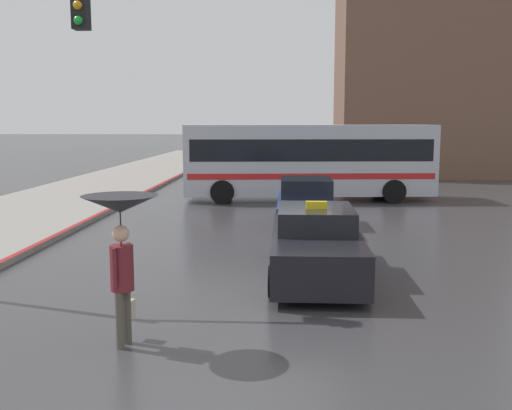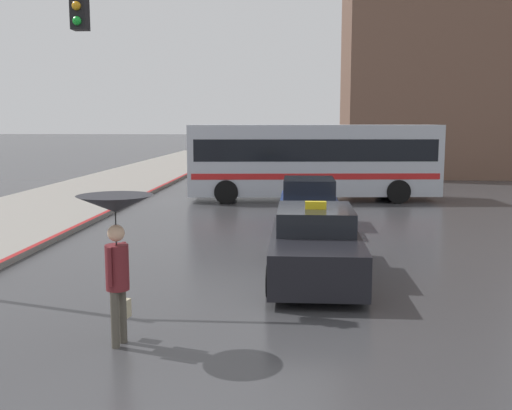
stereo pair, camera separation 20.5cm
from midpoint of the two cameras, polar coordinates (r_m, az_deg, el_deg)
name	(u,v)px [view 1 (the left image)]	position (r m, az deg, el deg)	size (l,w,h in m)	color
taxi	(316,245)	(12.73, 5.25, -3.82)	(1.91, 4.74, 1.63)	black
sedan_red	(306,204)	(19.02, 4.49, 0.06)	(1.91, 4.59, 1.49)	navy
city_bus	(308,158)	(25.22, 4.78, 4.45)	(10.45, 3.38, 3.14)	#B2B7C1
pedestrian_with_umbrella	(121,226)	(8.82, -13.42, -1.92)	(1.10, 1.10, 2.23)	#4C473D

